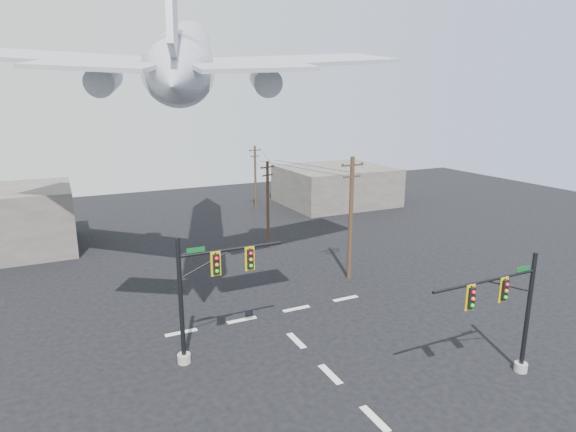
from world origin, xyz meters
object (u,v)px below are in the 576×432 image
utility_pole_c (255,177)px  signal_mast_near (509,315)px  utility_pole_a (351,217)px  airliner (186,54)px  signal_mast_far (204,295)px  utility_pole_b (268,203)px

utility_pole_c → signal_mast_near: bearing=-104.9°
utility_pole_a → airliner: 17.17m
signal_mast_far → airliner: (2.60, 11.75, 13.40)m
signal_mast_far → utility_pole_c: utility_pole_c is taller
signal_mast_far → airliner: size_ratio=0.22×
utility_pole_b → signal_mast_far: bearing=-144.5°
utility_pole_a → utility_pole_c: (2.18, 25.49, -0.81)m
utility_pole_b → utility_pole_c: (4.71, 14.95, -0.05)m
signal_mast_near → utility_pole_a: 15.53m
signal_mast_far → utility_pole_b: size_ratio=0.86×
signal_mast_near → airliner: bearing=117.7°
signal_mast_far → utility_pole_c: size_ratio=0.87×
signal_mast_near → utility_pole_c: bearing=86.3°
utility_pole_a → utility_pole_b: size_ratio=1.17×
signal_mast_far → utility_pole_b: bearing=57.1°
signal_mast_near → signal_mast_far: bearing=147.1°
utility_pole_c → airliner: 27.72m
signal_mast_near → utility_pole_a: utility_pole_a is taller
signal_mast_near → utility_pole_a: size_ratio=0.70×
utility_pole_c → airliner: bearing=-134.2°
utility_pole_a → utility_pole_b: 10.87m
signal_mast_near → utility_pole_b: bearing=94.5°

